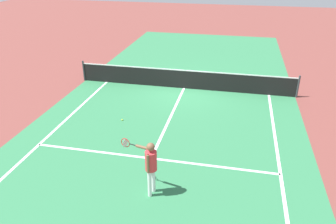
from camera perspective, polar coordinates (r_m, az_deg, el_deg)
ground_plane at (r=16.62m, az=2.77°, el=4.11°), size 60.00×60.00×0.00m
court_surface_inbounds at (r=16.62m, az=2.77°, el=4.11°), size 10.62×24.40×0.00m
line_sideline_left at (r=12.95m, az=-20.29°, el=-4.24°), size 0.10×11.89×0.01m
line_sideline_right at (r=11.26m, az=18.63°, el=-8.79°), size 0.10×11.89×0.01m
line_service_near at (r=11.05m, az=-2.93°, el=-7.98°), size 8.22×0.10×0.01m
line_center_service at (r=13.74m, az=0.50°, el=-0.71°), size 0.10×6.40×0.01m
net at (r=16.44m, az=2.81°, el=5.71°), size 10.79×0.09×1.07m
player_near at (r=9.04m, az=-3.09°, el=-8.73°), size 1.14×0.70×1.65m
tennis_ball_mid_court at (r=13.51m, az=-7.90°, el=-1.34°), size 0.07×0.07×0.07m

